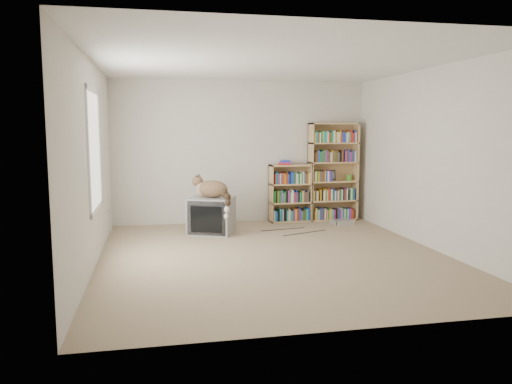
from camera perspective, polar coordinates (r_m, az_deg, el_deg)
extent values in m
cube|color=tan|center=(6.63, 2.07, -7.30)|extent=(4.50, 5.00, 0.01)
cube|color=beige|center=(8.87, -1.68, 4.58)|extent=(4.50, 0.02, 2.50)
cube|color=beige|center=(4.05, 10.44, 1.24)|extent=(4.50, 0.02, 2.50)
cube|color=beige|center=(6.29, -18.25, 3.11)|extent=(0.02, 5.00, 2.50)
cube|color=beige|center=(7.29, 19.61, 3.58)|extent=(0.02, 5.00, 2.50)
cube|color=white|center=(6.47, 2.17, 14.67)|extent=(4.50, 5.00, 0.02)
cube|color=white|center=(6.48, -17.99, 4.56)|extent=(0.02, 1.22, 1.52)
cube|color=gray|center=(8.00, -5.10, -2.66)|extent=(0.85, 0.81, 0.58)
cube|color=black|center=(7.73, -5.68, -3.01)|extent=(0.58, 0.26, 0.53)
cube|color=black|center=(7.72, -5.72, -3.12)|extent=(0.46, 0.20, 0.41)
cube|color=black|center=(8.13, -4.85, -2.58)|extent=(0.50, 0.46, 0.35)
ellipsoid|color=#3C2718|center=(7.91, -5.03, 0.35)|extent=(0.60, 0.52, 0.28)
ellipsoid|color=#3C2718|center=(7.86, -4.13, 0.24)|extent=(0.31, 0.33, 0.20)
ellipsoid|color=tan|center=(7.95, -6.22, 0.29)|extent=(0.26, 0.26, 0.23)
ellipsoid|color=#3C2718|center=(7.97, -6.71, 1.24)|extent=(0.23, 0.23, 0.17)
sphere|color=beige|center=(8.00, -7.17, 1.07)|extent=(0.09, 0.09, 0.07)
cone|color=black|center=(7.92, -6.79, 1.78)|extent=(0.09, 0.10, 0.09)
cone|color=black|center=(8.01, -6.53, 1.85)|extent=(0.09, 0.10, 0.09)
cube|color=tan|center=(9.04, 6.25, 2.25)|extent=(0.02, 0.30, 1.76)
cube|color=tan|center=(9.33, 11.27, 2.31)|extent=(0.03, 0.30, 1.76)
cube|color=tan|center=(9.30, 8.51, 2.36)|extent=(0.88, 0.03, 1.76)
cube|color=tan|center=(9.14, 8.91, 7.72)|extent=(0.88, 0.30, 0.02)
cube|color=tan|center=(9.29, 8.70, -3.06)|extent=(0.88, 0.30, 0.03)
cube|color=tan|center=(9.23, 8.74, -0.94)|extent=(0.88, 0.30, 0.03)
cube|color=tan|center=(9.19, 8.78, 1.20)|extent=(0.88, 0.30, 0.02)
cube|color=tan|center=(9.16, 8.82, 3.37)|extent=(0.88, 0.30, 0.02)
cube|color=tan|center=(9.15, 8.86, 5.54)|extent=(0.88, 0.30, 0.02)
cube|color=red|center=(9.27, 8.71, -2.41)|extent=(0.80, 0.24, 0.19)
cube|color=#1D3EBD|center=(9.22, 8.75, -0.28)|extent=(0.80, 0.24, 0.19)
cube|color=#157624|center=(9.18, 8.79, 1.87)|extent=(0.80, 0.24, 0.19)
cube|color=#F0EAC6|center=(9.16, 8.83, 4.04)|extent=(0.80, 0.24, 0.19)
cube|color=black|center=(9.14, 8.88, 6.22)|extent=(0.80, 0.24, 0.19)
cube|color=tan|center=(8.88, 1.71, -0.19)|extent=(0.02, 0.30, 1.03)
cube|color=tan|center=(9.07, 6.15, -0.07)|extent=(0.02, 0.30, 1.03)
cube|color=tan|center=(9.10, 3.72, -0.02)|extent=(0.75, 0.03, 1.03)
cube|color=tan|center=(8.92, 3.98, 3.06)|extent=(0.75, 0.30, 0.02)
cube|color=tan|center=(9.05, 3.92, -3.27)|extent=(0.75, 0.30, 0.03)
cube|color=tan|center=(8.99, 3.94, -1.18)|extent=(0.75, 0.30, 0.03)
cube|color=tan|center=(8.95, 3.96, 0.93)|extent=(0.75, 0.30, 0.02)
cube|color=red|center=(9.03, 3.93, -2.60)|extent=(0.67, 0.24, 0.19)
cube|color=#1D3EBD|center=(8.98, 3.95, -0.51)|extent=(0.67, 0.24, 0.19)
cube|color=#157624|center=(8.94, 3.97, 1.61)|extent=(0.67, 0.24, 0.19)
cube|color=red|center=(8.89, 3.25, 3.38)|extent=(0.19, 0.24, 0.08)
cylinder|color=green|center=(9.30, 10.57, 1.64)|extent=(0.09, 0.09, 0.10)
cube|color=black|center=(9.28, 8.64, 1.91)|extent=(0.14, 0.05, 0.18)
cube|color=silver|center=(8.87, 9.84, -3.40)|extent=(0.39, 0.30, 0.08)
cube|color=silver|center=(8.33, -16.36, -2.33)|extent=(0.01, 0.08, 0.13)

